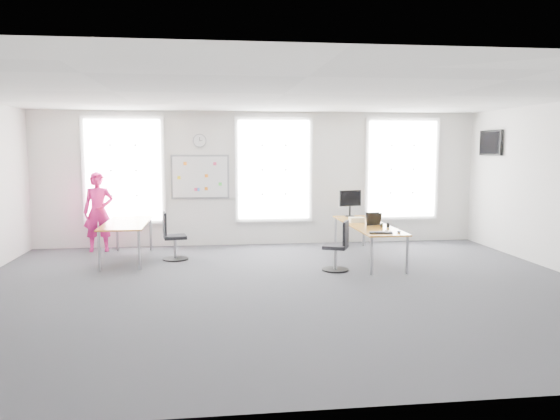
{
  "coord_description": "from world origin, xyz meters",
  "views": [
    {
      "loc": [
        -1.12,
        -8.28,
        2.19
      ],
      "look_at": [
        0.09,
        1.2,
        1.1
      ],
      "focal_mm": 35.0,
      "sensor_mm": 36.0,
      "label": 1
    }
  ],
  "objects": [
    {
      "name": "floor",
      "position": [
        0.0,
        0.0,
        0.0
      ],
      "size": [
        10.0,
        10.0,
        0.0
      ],
      "primitive_type": "plane",
      "color": "#25252A",
      "rests_on": "ground"
    },
    {
      "name": "ceiling",
      "position": [
        0.0,
        0.0,
        3.0
      ],
      "size": [
        10.0,
        10.0,
        0.0
      ],
      "primitive_type": "plane",
      "rotation": [
        3.14,
        0.0,
        0.0
      ],
      "color": "white",
      "rests_on": "ground"
    },
    {
      "name": "wall_back",
      "position": [
        0.0,
        4.0,
        1.5
      ],
      "size": [
        10.0,
        0.0,
        10.0
      ],
      "primitive_type": "plane",
      "rotation": [
        1.57,
        0.0,
        0.0
      ],
      "color": "silver",
      "rests_on": "ground"
    },
    {
      "name": "wall_front",
      "position": [
        0.0,
        -4.0,
        1.5
      ],
      "size": [
        10.0,
        0.0,
        10.0
      ],
      "primitive_type": "plane",
      "rotation": [
        -1.57,
        0.0,
        0.0
      ],
      "color": "silver",
      "rests_on": "ground"
    },
    {
      "name": "window_left",
      "position": [
        -3.0,
        3.97,
        1.7
      ],
      "size": [
        1.6,
        0.06,
        2.2
      ],
      "primitive_type": "cube",
      "color": "white",
      "rests_on": "wall_back"
    },
    {
      "name": "window_mid",
      "position": [
        0.3,
        3.97,
        1.7
      ],
      "size": [
        1.6,
        0.06,
        2.2
      ],
      "primitive_type": "cube",
      "color": "white",
      "rests_on": "wall_back"
    },
    {
      "name": "window_right",
      "position": [
        3.3,
        3.97,
        1.7
      ],
      "size": [
        1.6,
        0.06,
        2.2
      ],
      "primitive_type": "cube",
      "color": "white",
      "rests_on": "wall_back"
    },
    {
      "name": "desk_right",
      "position": [
        1.94,
        2.07,
        0.65
      ],
      "size": [
        0.76,
        2.85,
        0.69
      ],
      "color": "orange",
      "rests_on": "ground"
    },
    {
      "name": "desk_left",
      "position": [
        -2.76,
        2.58,
        0.68
      ],
      "size": [
        0.82,
        2.04,
        0.74
      ],
      "color": "orange",
      "rests_on": "ground"
    },
    {
      "name": "chair_right",
      "position": [
        1.13,
        1.11,
        0.39
      ],
      "size": [
        0.54,
        0.54,
        0.9
      ],
      "rotation": [
        0.0,
        0.0,
        -1.99
      ],
      "color": "black",
      "rests_on": "ground"
    },
    {
      "name": "chair_left",
      "position": [
        -1.89,
        2.45,
        0.41
      ],
      "size": [
        0.5,
        0.5,
        0.94
      ],
      "rotation": [
        0.0,
        0.0,
        1.73
      ],
      "color": "black",
      "rests_on": "ground"
    },
    {
      "name": "person",
      "position": [
        -3.49,
        3.58,
        0.84
      ],
      "size": [
        0.66,
        0.47,
        1.69
      ],
      "primitive_type": "imported",
      "rotation": [
        0.0,
        0.0,
        0.12
      ],
      "color": "#D0186B",
      "rests_on": "ground"
    },
    {
      "name": "whiteboard",
      "position": [
        -1.35,
        3.97,
        1.55
      ],
      "size": [
        1.2,
        0.03,
        0.9
      ],
      "primitive_type": "cube",
      "color": "silver",
      "rests_on": "wall_back"
    },
    {
      "name": "wall_clock",
      "position": [
        -1.35,
        3.97,
        2.35
      ],
      "size": [
        0.3,
        0.04,
        0.3
      ],
      "primitive_type": "cylinder",
      "rotation": [
        1.57,
        0.0,
        0.0
      ],
      "color": "gray",
      "rests_on": "wall_back"
    },
    {
      "name": "tv",
      "position": [
        4.95,
        3.0,
        2.3
      ],
      "size": [
        0.06,
        0.9,
        0.55
      ],
      "primitive_type": "cube",
      "color": "black",
      "rests_on": "wall_right"
    },
    {
      "name": "keyboard",
      "position": [
        1.85,
        0.91,
        0.7
      ],
      "size": [
        0.43,
        0.26,
        0.02
      ],
      "primitive_type": "cube",
      "rotation": [
        0.0,
        0.0,
        -0.29
      ],
      "color": "black",
      "rests_on": "desk_right"
    },
    {
      "name": "mouse",
      "position": [
        2.18,
        0.92,
        0.71
      ],
      "size": [
        0.08,
        0.11,
        0.04
      ],
      "primitive_type": "ellipsoid",
      "rotation": [
        0.0,
        0.0,
        -0.15
      ],
      "color": "black",
      "rests_on": "desk_right"
    },
    {
      "name": "lens_cap",
      "position": [
        2.06,
        1.26,
        0.7
      ],
      "size": [
        0.06,
        0.06,
        0.01
      ],
      "primitive_type": "cylinder",
      "rotation": [
        0.0,
        0.0,
        -0.06
      ],
      "color": "black",
      "rests_on": "desk_right"
    },
    {
      "name": "headphones",
      "position": [
        2.13,
        1.59,
        0.74
      ],
      "size": [
        0.16,
        0.08,
        0.09
      ],
      "rotation": [
        0.0,
        0.0,
        -0.1
      ],
      "color": "black",
      "rests_on": "desk_right"
    },
    {
      "name": "laptop_sleeve",
      "position": [
        2.01,
        1.89,
        0.82
      ],
      "size": [
        0.32,
        0.24,
        0.25
      ],
      "rotation": [
        0.0,
        0.0,
        0.25
      ],
      "color": "black",
      "rests_on": "desk_right"
    },
    {
      "name": "paper_stack",
      "position": [
        1.8,
        2.38,
        0.74
      ],
      "size": [
        0.29,
        0.22,
        0.1
      ],
      "primitive_type": "cube",
      "rotation": [
        0.0,
        0.0,
        -0.02
      ],
      "color": "beige",
      "rests_on": "desk_right"
    },
    {
      "name": "monitor",
      "position": [
        1.9,
        3.29,
        1.04
      ],
      "size": [
        0.51,
        0.21,
        0.58
      ],
      "rotation": [
        0.0,
        0.0,
        0.24
      ],
      "color": "black",
      "rests_on": "desk_right"
    }
  ]
}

